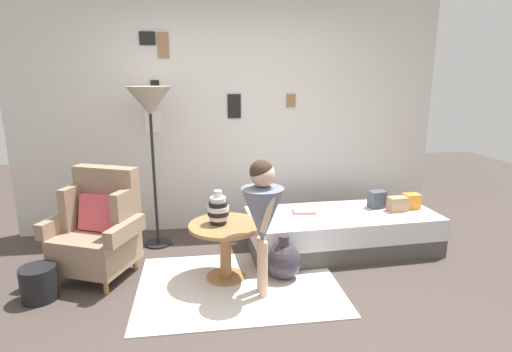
# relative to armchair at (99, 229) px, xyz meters

# --- Properties ---
(ground_plane) EXTENTS (12.00, 12.00, 0.00)m
(ground_plane) POSITION_rel_armchair_xyz_m (1.28, -0.86, -0.44)
(ground_plane) COLOR #423833
(gallery_wall) EXTENTS (4.80, 0.12, 2.60)m
(gallery_wall) POSITION_rel_armchair_xyz_m (1.28, 1.09, 0.86)
(gallery_wall) COLOR silver
(gallery_wall) RESTS_ON ground
(rug) EXTENTS (1.71, 1.25, 0.01)m
(rug) POSITION_rel_armchair_xyz_m (1.21, -0.40, -0.43)
(rug) COLOR silver
(rug) RESTS_ON ground
(armchair) EXTENTS (0.89, 0.79, 0.97)m
(armchair) POSITION_rel_armchair_xyz_m (0.00, 0.00, 0.00)
(armchair) COLOR #9E7042
(armchair) RESTS_ON ground
(daybed) EXTENTS (1.94, 0.90, 0.40)m
(daybed) POSITION_rel_armchair_xyz_m (2.34, 0.21, -0.24)
(daybed) COLOR #4C4742
(daybed) RESTS_ON ground
(pillow_head) EXTENTS (0.16, 0.12, 0.16)m
(pillow_head) POSITION_rel_armchair_xyz_m (3.11, 0.25, 0.04)
(pillow_head) COLOR orange
(pillow_head) RESTS_ON daybed
(pillow_mid) EXTENTS (0.20, 0.14, 0.15)m
(pillow_mid) POSITION_rel_armchair_xyz_m (2.92, 0.20, 0.03)
(pillow_mid) COLOR tan
(pillow_mid) RESTS_ON daybed
(pillow_back) EXTENTS (0.19, 0.15, 0.18)m
(pillow_back) POSITION_rel_armchair_xyz_m (2.76, 0.33, 0.05)
(pillow_back) COLOR #474C56
(pillow_back) RESTS_ON daybed
(side_table) EXTENTS (0.63, 0.63, 0.51)m
(side_table) POSITION_rel_armchair_xyz_m (1.11, -0.25, -0.06)
(side_table) COLOR #9E7042
(side_table) RESTS_ON ground
(vase_striped) EXTENTS (0.19, 0.19, 0.30)m
(vase_striped) POSITION_rel_armchair_xyz_m (1.05, -0.22, 0.20)
(vase_striped) COLOR black
(vase_striped) RESTS_ON side_table
(floor_lamp) EXTENTS (0.44, 0.44, 1.66)m
(floor_lamp) POSITION_rel_armchair_xyz_m (0.44, 0.61, 1.02)
(floor_lamp) COLOR black
(floor_lamp) RESTS_ON ground
(person_child) EXTENTS (0.34, 0.34, 1.14)m
(person_child) POSITION_rel_armchair_xyz_m (1.39, -0.56, 0.29)
(person_child) COLOR #D8AD8E
(person_child) RESTS_ON ground
(book_on_daybed) EXTENTS (0.23, 0.18, 0.03)m
(book_on_daybed) POSITION_rel_armchair_xyz_m (1.95, 0.27, -0.02)
(book_on_daybed) COLOR tan
(book_on_daybed) RESTS_ON daybed
(demijohn_near) EXTENTS (0.32, 0.32, 0.40)m
(demijohn_near) POSITION_rel_armchair_xyz_m (1.62, -0.31, -0.28)
(demijohn_near) COLOR #332D38
(demijohn_near) RESTS_ON ground
(magazine_basket) EXTENTS (0.28, 0.28, 0.28)m
(magazine_basket) POSITION_rel_armchair_xyz_m (-0.41, -0.38, -0.30)
(magazine_basket) COLOR black
(magazine_basket) RESTS_ON ground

